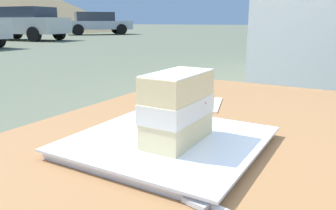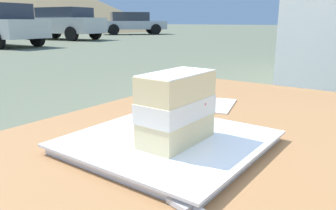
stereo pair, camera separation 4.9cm
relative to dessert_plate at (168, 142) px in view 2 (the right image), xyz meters
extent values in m
cylinder|color=olive|center=(0.54, 0.23, -0.39)|extent=(0.07, 0.07, 0.68)
cube|color=olive|center=(0.00, -0.20, -0.03)|extent=(1.21, 0.97, 0.04)
cube|color=white|center=(0.00, 0.00, 0.00)|extent=(0.26, 0.26, 0.01)
cube|color=white|center=(0.00, 0.00, 0.01)|extent=(0.27, 0.27, 0.00)
cube|color=beige|center=(-0.01, -0.02, 0.03)|extent=(0.12, 0.06, 0.04)
cube|color=white|center=(-0.01, -0.02, 0.06)|extent=(0.12, 0.06, 0.03)
sphere|color=red|center=(-0.01, 0.01, 0.06)|extent=(0.01, 0.01, 0.01)
sphere|color=red|center=(0.02, -0.05, 0.06)|extent=(0.01, 0.01, 0.01)
cube|color=beige|center=(-0.01, -0.02, 0.09)|extent=(0.12, 0.06, 0.04)
cube|color=white|center=(-0.01, -0.02, 0.11)|extent=(0.12, 0.06, 0.00)
cube|color=silver|center=(-0.12, -0.11, 0.00)|extent=(0.03, 0.03, 0.01)
cube|color=silver|center=(0.27, 0.07, -0.01)|extent=(0.15, 0.12, 0.00)
cylinder|color=black|center=(6.65, 10.83, -0.40)|extent=(0.26, 0.67, 0.65)
cube|color=beige|center=(10.05, 13.92, -0.03)|extent=(2.47, 4.46, 0.73)
cube|color=#2D333D|center=(10.09, 13.71, 0.58)|extent=(1.95, 2.59, 0.48)
cylinder|color=black|center=(8.98, 15.10, -0.39)|extent=(0.33, 0.69, 0.66)
cylinder|color=black|center=(10.66, 15.39, -0.39)|extent=(0.33, 0.69, 0.66)
cylinder|color=black|center=(9.44, 12.44, -0.39)|extent=(0.33, 0.69, 0.66)
cylinder|color=black|center=(11.12, 12.73, -0.39)|extent=(0.33, 0.69, 0.66)
cube|color=#B7BABF|center=(17.12, 15.58, -0.09)|extent=(4.56, 4.11, 0.56)
cube|color=#2D333D|center=(16.94, 15.72, 0.48)|extent=(2.89, 2.73, 0.58)
cylinder|color=black|center=(18.75, 15.33, -0.37)|extent=(0.69, 0.61, 0.71)
cylinder|color=black|center=(17.74, 14.05, -0.37)|extent=(0.69, 0.61, 0.71)
cylinder|color=black|center=(16.50, 17.11, -0.37)|extent=(0.69, 0.61, 0.71)
cylinder|color=black|center=(15.49, 15.83, -0.37)|extent=(0.69, 0.61, 0.71)
camera|label=1|loc=(-0.41, -0.24, 0.18)|focal=35.10mm
camera|label=2|loc=(-0.39, -0.28, 0.18)|focal=35.10mm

